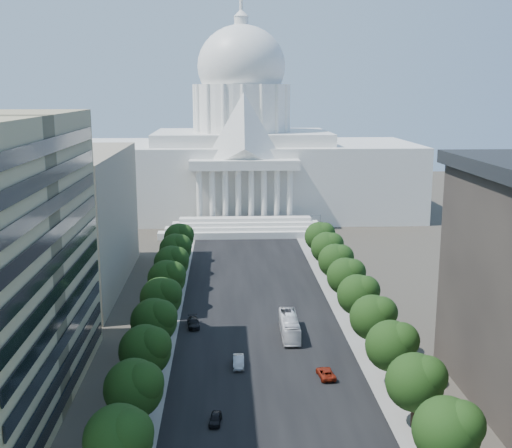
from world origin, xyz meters
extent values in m
cube|color=black|center=(0.00, 90.00, 0.00)|extent=(30.00, 260.00, 0.01)
cube|color=gray|center=(-19.00, 90.00, 0.00)|extent=(8.00, 260.00, 0.02)
cube|color=gray|center=(19.00, 90.00, 0.00)|extent=(8.00, 260.00, 0.02)
cube|color=white|center=(0.00, 185.00, 12.50)|extent=(120.00, 50.00, 25.00)
cube|color=white|center=(0.00, 185.00, 27.00)|extent=(60.00, 40.00, 4.00)
cube|color=white|center=(0.00, 158.00, 20.50)|extent=(34.00, 8.00, 3.00)
cylinder|color=white|center=(0.00, 185.00, 37.00)|extent=(32.00, 32.00, 16.00)
ellipsoid|color=white|center=(0.00, 185.00, 51.00)|extent=(30.00, 30.00, 27.60)
cylinder|color=white|center=(0.00, 185.00, 64.00)|extent=(4.80, 4.80, 7.00)
cone|color=white|center=(0.00, 185.00, 68.50)|extent=(5.20, 5.20, 2.50)
cylinder|color=white|center=(0.00, 185.00, 71.00)|extent=(1.20, 1.20, 4.00)
cube|color=gray|center=(-48.00, 100.00, 15.00)|extent=(38.00, 52.00, 30.00)
sphere|color=black|center=(-18.00, 24.00, 6.17)|extent=(7.60, 7.60, 7.60)
sphere|color=black|center=(-16.67, 23.24, 7.31)|extent=(5.32, 5.32, 5.32)
cylinder|color=#33261C|center=(-18.00, 36.00, 1.47)|extent=(0.56, 0.56, 2.94)
sphere|color=black|center=(-18.00, 36.00, 6.17)|extent=(7.60, 7.60, 7.60)
sphere|color=black|center=(-16.67, 35.24, 7.31)|extent=(5.32, 5.32, 5.32)
cylinder|color=#33261C|center=(-18.00, 48.00, 1.47)|extent=(0.56, 0.56, 2.94)
sphere|color=black|center=(-18.00, 48.00, 6.17)|extent=(7.60, 7.60, 7.60)
sphere|color=black|center=(-16.67, 47.24, 7.31)|extent=(5.32, 5.32, 5.32)
cylinder|color=#33261C|center=(-18.00, 60.00, 1.47)|extent=(0.56, 0.56, 2.94)
sphere|color=black|center=(-18.00, 60.00, 6.17)|extent=(7.60, 7.60, 7.60)
sphere|color=black|center=(-16.67, 59.24, 7.31)|extent=(5.32, 5.32, 5.32)
cylinder|color=#33261C|center=(-18.00, 72.00, 1.47)|extent=(0.56, 0.56, 2.94)
sphere|color=black|center=(-18.00, 72.00, 6.17)|extent=(7.60, 7.60, 7.60)
sphere|color=black|center=(-16.67, 71.24, 7.31)|extent=(5.32, 5.32, 5.32)
cylinder|color=#33261C|center=(-18.00, 84.00, 1.47)|extent=(0.56, 0.56, 2.94)
sphere|color=black|center=(-18.00, 84.00, 6.17)|extent=(7.60, 7.60, 7.60)
sphere|color=black|center=(-16.67, 83.24, 7.31)|extent=(5.32, 5.32, 5.32)
cylinder|color=#33261C|center=(-18.00, 96.00, 1.47)|extent=(0.56, 0.56, 2.94)
sphere|color=black|center=(-18.00, 96.00, 6.17)|extent=(7.60, 7.60, 7.60)
sphere|color=black|center=(-16.67, 95.24, 7.31)|extent=(5.32, 5.32, 5.32)
cylinder|color=#33261C|center=(-18.00, 108.00, 1.47)|extent=(0.56, 0.56, 2.94)
sphere|color=black|center=(-18.00, 108.00, 6.17)|extent=(7.60, 7.60, 7.60)
sphere|color=black|center=(-16.67, 107.24, 7.31)|extent=(5.32, 5.32, 5.32)
cylinder|color=#33261C|center=(-18.00, 120.00, 1.47)|extent=(0.56, 0.56, 2.94)
sphere|color=black|center=(-18.00, 120.00, 6.17)|extent=(7.60, 7.60, 7.60)
sphere|color=black|center=(-16.67, 119.24, 7.31)|extent=(5.32, 5.32, 5.32)
sphere|color=black|center=(18.00, 24.00, 6.17)|extent=(7.60, 7.60, 7.60)
sphere|color=black|center=(19.33, 23.24, 7.31)|extent=(5.32, 5.32, 5.32)
cylinder|color=#33261C|center=(18.00, 36.00, 1.47)|extent=(0.56, 0.56, 2.94)
sphere|color=black|center=(18.00, 36.00, 6.17)|extent=(7.60, 7.60, 7.60)
sphere|color=black|center=(19.33, 35.24, 7.31)|extent=(5.32, 5.32, 5.32)
cylinder|color=#33261C|center=(18.00, 48.00, 1.47)|extent=(0.56, 0.56, 2.94)
sphere|color=black|center=(18.00, 48.00, 6.17)|extent=(7.60, 7.60, 7.60)
sphere|color=black|center=(19.33, 47.24, 7.31)|extent=(5.32, 5.32, 5.32)
cylinder|color=#33261C|center=(18.00, 60.00, 1.47)|extent=(0.56, 0.56, 2.94)
sphere|color=black|center=(18.00, 60.00, 6.17)|extent=(7.60, 7.60, 7.60)
sphere|color=black|center=(19.33, 59.24, 7.31)|extent=(5.32, 5.32, 5.32)
cylinder|color=#33261C|center=(18.00, 72.00, 1.47)|extent=(0.56, 0.56, 2.94)
sphere|color=black|center=(18.00, 72.00, 6.17)|extent=(7.60, 7.60, 7.60)
sphere|color=black|center=(19.33, 71.24, 7.31)|extent=(5.32, 5.32, 5.32)
cylinder|color=#33261C|center=(18.00, 84.00, 1.47)|extent=(0.56, 0.56, 2.94)
sphere|color=black|center=(18.00, 84.00, 6.17)|extent=(7.60, 7.60, 7.60)
sphere|color=black|center=(19.33, 83.24, 7.31)|extent=(5.32, 5.32, 5.32)
cylinder|color=#33261C|center=(18.00, 96.00, 1.47)|extent=(0.56, 0.56, 2.94)
sphere|color=black|center=(18.00, 96.00, 6.17)|extent=(7.60, 7.60, 7.60)
sphere|color=black|center=(19.33, 95.24, 7.31)|extent=(5.32, 5.32, 5.32)
cylinder|color=#33261C|center=(18.00, 108.00, 1.47)|extent=(0.56, 0.56, 2.94)
sphere|color=black|center=(18.00, 108.00, 6.17)|extent=(7.60, 7.60, 7.60)
sphere|color=black|center=(19.33, 107.24, 7.31)|extent=(5.32, 5.32, 5.32)
cylinder|color=#33261C|center=(18.00, 120.00, 1.47)|extent=(0.56, 0.56, 2.94)
sphere|color=black|center=(18.00, 120.00, 6.17)|extent=(7.60, 7.60, 7.60)
sphere|color=black|center=(19.33, 119.24, 7.31)|extent=(5.32, 5.32, 5.32)
cylinder|color=gray|center=(20.50, 35.00, 4.50)|extent=(0.18, 0.18, 9.00)
cylinder|color=gray|center=(19.30, 35.00, 8.80)|extent=(2.40, 0.14, 0.14)
sphere|color=gray|center=(18.20, 35.00, 8.70)|extent=(0.44, 0.44, 0.44)
cylinder|color=gray|center=(20.50, 60.00, 4.50)|extent=(0.18, 0.18, 9.00)
cylinder|color=gray|center=(19.30, 60.00, 8.80)|extent=(2.40, 0.14, 0.14)
sphere|color=gray|center=(18.20, 60.00, 8.70)|extent=(0.44, 0.44, 0.44)
cylinder|color=gray|center=(20.50, 85.00, 4.50)|extent=(0.18, 0.18, 9.00)
cylinder|color=gray|center=(19.30, 85.00, 8.80)|extent=(2.40, 0.14, 0.14)
sphere|color=gray|center=(18.20, 85.00, 8.70)|extent=(0.44, 0.44, 0.44)
cylinder|color=gray|center=(20.50, 110.00, 4.50)|extent=(0.18, 0.18, 9.00)
cylinder|color=gray|center=(19.30, 110.00, 8.80)|extent=(2.40, 0.14, 0.14)
sphere|color=gray|center=(18.20, 110.00, 8.70)|extent=(0.44, 0.44, 0.44)
cylinder|color=gray|center=(20.50, 135.00, 4.50)|extent=(0.18, 0.18, 9.00)
cylinder|color=gray|center=(19.30, 135.00, 8.80)|extent=(2.40, 0.14, 0.14)
sphere|color=gray|center=(18.20, 135.00, 8.70)|extent=(0.44, 0.44, 0.44)
imported|color=black|center=(-7.77, 37.94, 0.64)|extent=(1.91, 3.88, 1.27)
imported|color=#999BA0|center=(-4.31, 55.56, 0.81)|extent=(1.77, 4.94, 1.62)
imported|color=maroon|center=(8.91, 50.88, 0.68)|extent=(2.78, 5.13, 1.37)
imported|color=black|center=(-12.26, 73.31, 0.76)|extent=(2.72, 5.44, 1.52)
imported|color=white|center=(5.09, 68.25, 1.77)|extent=(3.16, 12.73, 3.53)
camera|label=1|loc=(-6.29, -39.55, 43.06)|focal=45.00mm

